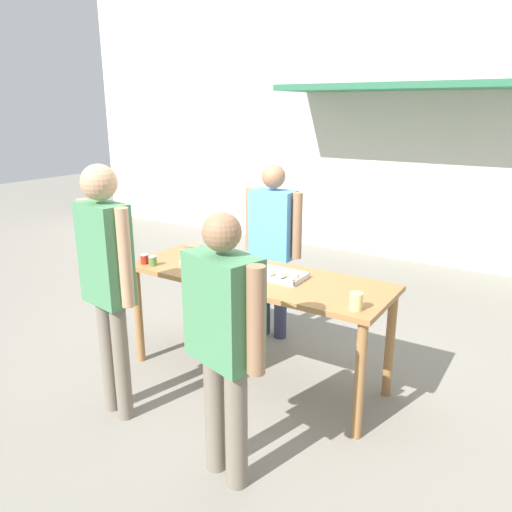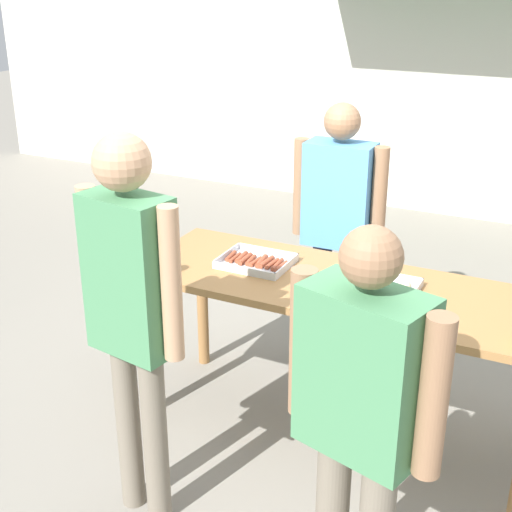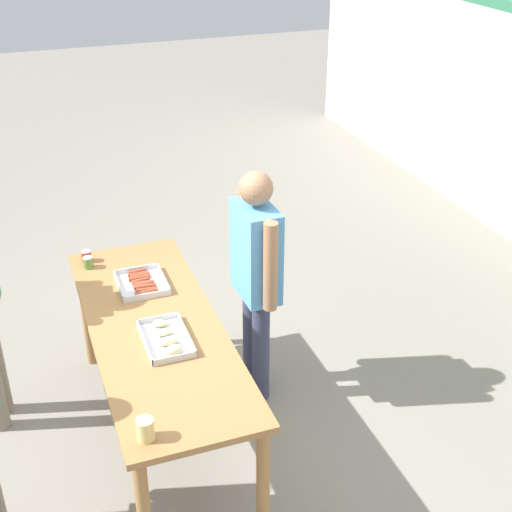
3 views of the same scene
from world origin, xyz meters
name	(u,v)px [view 3 (image 3 of 3)]	position (x,y,z in m)	size (l,w,h in m)	color
ground_plane	(164,439)	(0.00, 0.00, 0.00)	(24.00, 24.00, 0.00)	gray
serving_table	(156,341)	(0.00, 0.00, 0.78)	(2.14, 0.76, 0.90)	olive
food_tray_sausages	(142,283)	(-0.48, 0.02, 0.91)	(0.37, 0.30, 0.04)	silver
food_tray_buns	(167,340)	(0.19, 0.03, 0.92)	(0.43, 0.26, 0.06)	silver
condiment_jar_mustard	(87,256)	(-0.94, -0.26, 0.94)	(0.07, 0.07, 0.08)	#B22319
condiment_jar_ketchup	(88,262)	(-0.84, -0.27, 0.94)	(0.07, 0.07, 0.08)	#567A38
beer_cup	(145,429)	(0.93, -0.25, 0.95)	(0.09, 0.09, 0.12)	#DBC67A
person_server_behind_table	(256,268)	(-0.29, 0.74, 0.99)	(0.59, 0.23, 1.67)	#333851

